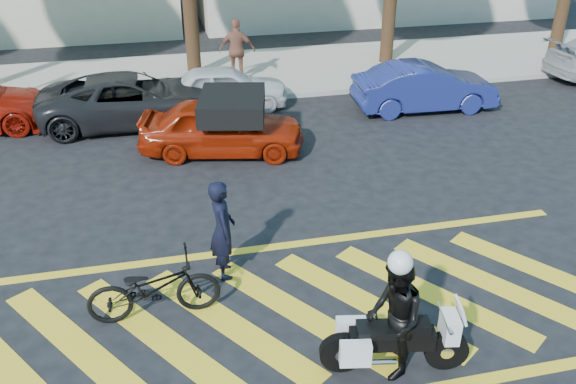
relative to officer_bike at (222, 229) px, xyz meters
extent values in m
plane|color=black|center=(0.50, -1.30, -0.88)|extent=(90.00, 90.00, 0.00)
cube|color=#9E998E|center=(0.50, 10.70, -0.81)|extent=(60.00, 5.00, 0.15)
cube|color=yellow|center=(-2.30, -1.30, -0.88)|extent=(2.43, 3.21, 0.01)
cube|color=yellow|center=(-1.20, -1.30, -0.88)|extent=(2.43, 3.21, 0.01)
cube|color=yellow|center=(-0.10, -1.30, -0.88)|extent=(2.43, 3.21, 0.01)
cube|color=yellow|center=(1.00, -1.30, -0.88)|extent=(2.43, 3.21, 0.01)
cube|color=yellow|center=(2.10, -1.30, -0.88)|extent=(2.43, 3.21, 0.01)
cube|color=yellow|center=(3.20, -1.30, -0.88)|extent=(2.43, 3.21, 0.01)
cube|color=yellow|center=(4.30, -1.30, -0.88)|extent=(2.43, 3.21, 0.01)
cube|color=yellow|center=(5.40, -1.30, -0.88)|extent=(2.43, 3.21, 0.01)
cube|color=yellow|center=(0.50, 0.60, -0.88)|extent=(12.00, 0.20, 0.01)
cylinder|color=black|center=(0.50, 10.70, 1.12)|extent=(0.44, 0.44, 4.00)
cylinder|color=black|center=(7.00, 10.70, 1.12)|extent=(0.44, 0.44, 4.00)
imported|color=black|center=(0.00, 0.00, 0.00)|extent=(0.44, 0.66, 1.76)
imported|color=black|center=(-1.17, -0.84, -0.36)|extent=(2.01, 0.73, 1.05)
cylinder|color=black|center=(1.26, -2.57, -0.58)|extent=(0.62, 0.24, 0.61)
cylinder|color=silver|center=(1.26, -2.57, -0.58)|extent=(0.21, 0.18, 0.18)
cylinder|color=black|center=(2.66, -2.84, -0.58)|extent=(0.62, 0.24, 0.61)
cylinder|color=silver|center=(2.66, -2.84, -0.58)|extent=(0.21, 0.18, 0.18)
cube|color=black|center=(1.91, -2.70, -0.35)|extent=(1.17, 0.45, 0.28)
cube|color=black|center=(2.18, -2.75, -0.16)|extent=(0.46, 0.35, 0.20)
cube|color=black|center=(1.69, -2.65, -0.18)|extent=(0.56, 0.40, 0.11)
cube|color=silver|center=(2.66, -2.84, -0.16)|extent=(0.27, 0.42, 0.37)
cube|color=silver|center=(1.44, -2.36, -0.38)|extent=(0.44, 0.24, 0.35)
cube|color=silver|center=(1.35, -2.83, -0.38)|extent=(0.44, 0.24, 0.35)
imported|color=black|center=(1.91, -2.71, 0.02)|extent=(0.83, 0.98, 1.79)
imported|color=#931C06|center=(0.62, 4.90, -0.22)|extent=(4.10, 2.33, 1.31)
imported|color=black|center=(-1.44, 7.27, -0.22)|extent=(4.81, 2.30, 1.33)
imported|color=silver|center=(1.09, 7.90, -0.28)|extent=(3.61, 1.65, 1.20)
imported|color=navy|center=(6.50, 6.50, -0.23)|extent=(4.01, 1.56, 1.30)
imported|color=#975A45|center=(1.77, 9.82, 0.21)|extent=(1.18, 0.72, 1.89)
camera|label=1|loc=(-0.85, -8.47, 5.30)|focal=38.00mm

